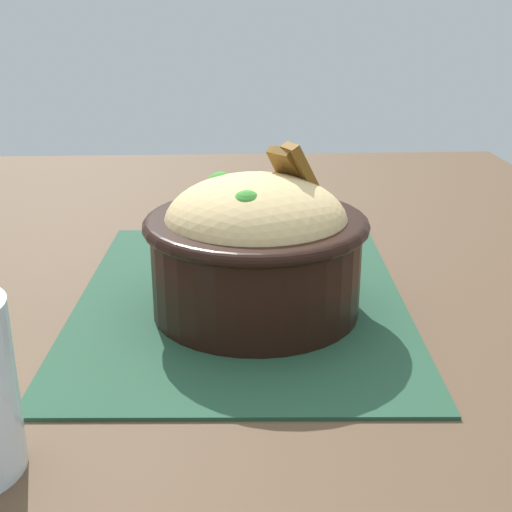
{
  "coord_description": "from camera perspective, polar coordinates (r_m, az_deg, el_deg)",
  "views": [
    {
      "loc": [
        -0.61,
        -0.02,
        1.0
      ],
      "look_at": [
        -0.06,
        -0.04,
        0.79
      ],
      "focal_mm": 48.4,
      "sensor_mm": 36.0,
      "label": 1
    }
  ],
  "objects": [
    {
      "name": "fork",
      "position": [
        0.72,
        -0.07,
        0.04
      ],
      "size": [
        0.05,
        0.13,
        0.0
      ],
      "color": "#B3B3B3",
      "rests_on": "placemat"
    },
    {
      "name": "table",
      "position": [
        0.69,
        -3.81,
        -7.21
      ],
      "size": [
        1.21,
        0.99,
        0.74
      ],
      "color": "#4C3826",
      "rests_on": "ground_plane"
    },
    {
      "name": "bowl",
      "position": [
        0.58,
        0.0,
        0.97
      ],
      "size": [
        0.19,
        0.19,
        0.14
      ],
      "color": "black",
      "rests_on": "placemat"
    },
    {
      "name": "placemat",
      "position": [
        0.63,
        -1.26,
        -3.5
      ],
      "size": [
        0.4,
        0.31,
        0.0
      ],
      "primitive_type": "cube",
      "rotation": [
        0.0,
        0.0,
        -0.04
      ],
      "color": "#1E422D",
      "rests_on": "table"
    }
  ]
}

